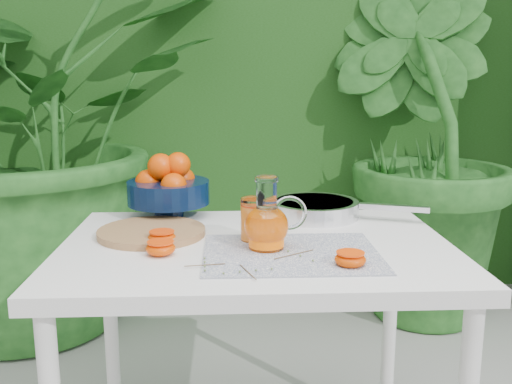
{
  "coord_description": "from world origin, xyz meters",
  "views": [
    {
      "loc": [
        -0.01,
        -1.4,
        1.18
      ],
      "look_at": [
        0.05,
        0.03,
        0.88
      ],
      "focal_mm": 40.0,
      "sensor_mm": 36.0,
      "label": 1
    }
  ],
  "objects_px": {
    "saute_pan": "(315,208)",
    "white_table": "(256,273)",
    "fruit_bowl": "(168,187)",
    "juice_pitcher": "(267,224)",
    "cutting_board": "(152,232)"
  },
  "relations": [
    {
      "from": "cutting_board",
      "to": "juice_pitcher",
      "type": "relative_size",
      "value": 1.6
    },
    {
      "from": "fruit_bowl",
      "to": "saute_pan",
      "type": "bearing_deg",
      "value": -4.26
    },
    {
      "from": "white_table",
      "to": "juice_pitcher",
      "type": "bearing_deg",
      "value": -66.95
    },
    {
      "from": "juice_pitcher",
      "to": "saute_pan",
      "type": "relative_size",
      "value": 0.36
    },
    {
      "from": "cutting_board",
      "to": "juice_pitcher",
      "type": "bearing_deg",
      "value": -24.67
    },
    {
      "from": "white_table",
      "to": "juice_pitcher",
      "type": "xyz_separation_m",
      "value": [
        0.02,
        -0.06,
        0.15
      ]
    },
    {
      "from": "fruit_bowl",
      "to": "juice_pitcher",
      "type": "height_order",
      "value": "fruit_bowl"
    },
    {
      "from": "fruit_bowl",
      "to": "cutting_board",
      "type": "bearing_deg",
      "value": -96.3
    },
    {
      "from": "cutting_board",
      "to": "fruit_bowl",
      "type": "xyz_separation_m",
      "value": [
        0.02,
        0.22,
        0.08
      ]
    },
    {
      "from": "saute_pan",
      "to": "white_table",
      "type": "bearing_deg",
      "value": -125.94
    },
    {
      "from": "fruit_bowl",
      "to": "juice_pitcher",
      "type": "distance_m",
      "value": 0.45
    },
    {
      "from": "cutting_board",
      "to": "fruit_bowl",
      "type": "bearing_deg",
      "value": 83.7
    },
    {
      "from": "juice_pitcher",
      "to": "saute_pan",
      "type": "xyz_separation_m",
      "value": [
        0.17,
        0.32,
        -0.04
      ]
    },
    {
      "from": "juice_pitcher",
      "to": "saute_pan",
      "type": "height_order",
      "value": "juice_pitcher"
    },
    {
      "from": "fruit_bowl",
      "to": "juice_pitcher",
      "type": "bearing_deg",
      "value": -51.96
    }
  ]
}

